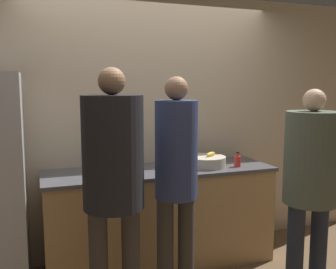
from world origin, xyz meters
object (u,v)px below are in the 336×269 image
utensil_crock (171,156)px  bottle_red (237,161)px  person_left (113,171)px  bottle_dark (95,173)px  cup_black (124,167)px  person_right (311,174)px  fruit_bowl (206,161)px  person_center (176,173)px

utensil_crock → bottle_red: 0.67m
person_left → bottle_dark: 0.61m
utensil_crock → cup_black: bearing=-150.4°
person_left → person_right: person_left is taller
person_right → bottle_red: person_right is taller
person_right → fruit_bowl: bearing=114.7°
person_right → bottle_red: bearing=100.3°
utensil_crock → cup_black: utensil_crock is taller
person_left → utensil_crock: (0.80, 1.06, -0.13)m
fruit_bowl → bottle_dark: 1.09m
person_left → utensil_crock: bearing=53.1°
person_center → bottle_dark: 0.70m
person_left → person_right: size_ratio=1.09×
utensil_crock → bottle_dark: (-0.83, -0.46, -0.01)m
person_center → bottle_dark: size_ratio=12.52×
person_center → cup_black: person_center is taller
bottle_dark → fruit_bowl: bearing=8.3°
person_left → person_center: person_left is taller
utensil_crock → person_left: bearing=-126.9°
person_center → fruit_bowl: 0.80m
bottle_dark → utensil_crock: bearing=29.1°
person_center → utensil_crock: person_center is taller
bottle_red → cup_black: bottle_red is taller
utensil_crock → bottle_red: size_ratio=2.02×
person_center → person_right: size_ratio=1.05×
bottle_dark → cup_black: 0.32m
person_left → fruit_bowl: size_ratio=4.84×
fruit_bowl → person_center: bearing=-131.8°
bottle_red → fruit_bowl: bearing=159.5°
person_right → utensil_crock: person_right is taller
bottle_red → cup_black: 1.09m
bottle_red → cup_black: size_ratio=1.39×
utensil_crock → cup_black: (-0.55, -0.31, -0.02)m
bottle_dark → cup_black: bearing=28.2°
person_right → bottle_dark: 1.70m
bottle_dark → cup_black: (0.28, 0.15, -0.00)m
person_right → cup_black: size_ratio=16.04×
person_center → fruit_bowl: person_center is taller
person_left → cup_black: size_ratio=17.41×
utensil_crock → bottle_dark: utensil_crock is taller
person_left → bottle_dark: person_left is taller
fruit_bowl → person_left: bearing=-144.2°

